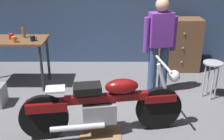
% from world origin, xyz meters
% --- Properties ---
extents(ground_plane, '(12.00, 12.00, 0.00)m').
position_xyz_m(ground_plane, '(0.00, 0.00, 0.00)').
color(ground_plane, slate).
extents(workbench, '(1.30, 0.64, 0.90)m').
position_xyz_m(workbench, '(-1.89, 1.52, 0.79)').
color(workbench, brown).
rests_on(workbench, ground_plane).
extents(motorcycle, '(2.18, 0.69, 1.00)m').
position_xyz_m(motorcycle, '(-0.17, -0.01, 0.45)').
color(motorcycle, black).
rests_on(motorcycle, ground_plane).
extents(person_standing, '(0.56, 0.29, 1.67)m').
position_xyz_m(person_standing, '(0.73, 1.19, 0.93)').
color(person_standing, '#374F77').
rests_on(person_standing, ground_plane).
extents(shop_stool, '(0.32, 0.32, 0.64)m').
position_xyz_m(shop_stool, '(1.61, 1.05, 0.50)').
color(shop_stool, '#B2B2B7').
rests_on(shop_stool, ground_plane).
extents(wooden_dresser, '(0.80, 0.47, 1.10)m').
position_xyz_m(wooden_dresser, '(1.37, 2.30, 0.55)').
color(wooden_dresser, brown).
rests_on(wooden_dresser, ground_plane).
extents(drip_tray, '(0.56, 0.40, 0.01)m').
position_xyz_m(drip_tray, '(-0.22, -0.01, 0.01)').
color(drip_tray, olive).
rests_on(drip_tray, ground_plane).
extents(mug_black_matte, '(0.12, 0.09, 0.09)m').
position_xyz_m(mug_black_matte, '(-1.44, 1.41, 0.94)').
color(mug_black_matte, black).
rests_on(mug_black_matte, workbench).
extents(mug_red_diner, '(0.12, 0.09, 0.10)m').
position_xyz_m(mug_red_diner, '(-1.85, 1.52, 0.95)').
color(mug_red_diner, red).
rests_on(mug_red_diner, workbench).
extents(mug_orange_travel, '(0.11, 0.08, 0.11)m').
position_xyz_m(mug_orange_travel, '(-1.73, 1.32, 0.95)').
color(mug_orange_travel, orange).
rests_on(mug_orange_travel, workbench).
extents(bottle, '(0.06, 0.06, 0.24)m').
position_xyz_m(bottle, '(-1.65, 1.62, 1.00)').
color(bottle, olive).
rests_on(bottle, workbench).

